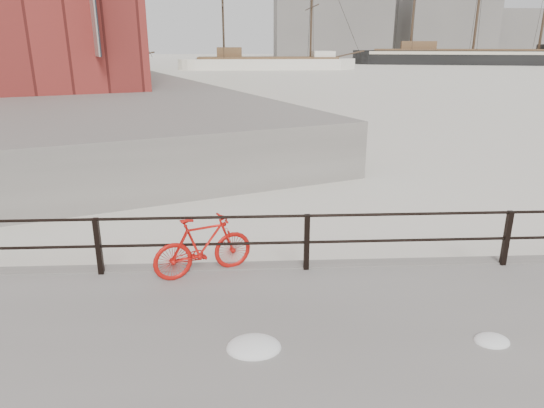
# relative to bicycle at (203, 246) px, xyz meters

# --- Properties ---
(ground) EXTENTS (400.00, 400.00, 0.00)m
(ground) POSITION_rel_bicycle_xyz_m (5.25, 0.25, -0.87)
(ground) COLOR white
(ground) RESTS_ON ground
(far_quay) EXTENTS (78.44, 148.07, 1.80)m
(far_quay) POSITION_rel_bicycle_xyz_m (-34.75, 72.25, 0.03)
(far_quay) COLOR gray
(far_quay) RESTS_ON ground
(guardrail) EXTENTS (28.00, 0.10, 1.00)m
(guardrail) POSITION_rel_bicycle_xyz_m (5.25, 0.10, -0.02)
(guardrail) COLOR black
(guardrail) RESTS_ON promenade
(bicycle) EXTENTS (1.66, 0.93, 1.03)m
(bicycle) POSITION_rel_bicycle_xyz_m (0.00, 0.00, 0.00)
(bicycle) COLOR red
(bicycle) RESTS_ON promenade
(barque_black) EXTENTS (56.30, 30.23, 30.79)m
(barque_black) POSITION_rel_bicycle_xyz_m (46.44, 92.60, -0.87)
(barque_black) COLOR black
(barque_black) RESTS_ON ground
(schooner_mid) EXTENTS (31.71, 14.17, 22.32)m
(schooner_mid) POSITION_rel_bicycle_xyz_m (4.29, 75.72, -0.87)
(schooner_mid) COLOR white
(schooner_mid) RESTS_ON ground
(schooner_left) EXTENTS (28.17, 14.97, 20.30)m
(schooner_left) POSITION_rel_bicycle_xyz_m (-28.44, 76.93, -0.87)
(schooner_left) COLOR white
(schooner_left) RESTS_ON ground
(apartment_brick) EXTENTS (27.87, 22.90, 21.20)m
(apartment_brick) POSITION_rel_bicycle_xyz_m (-49.72, 103.95, 11.53)
(apartment_brick) COLOR brown
(apartment_brick) RESTS_ON far_quay
(industrial_west) EXTENTS (32.00, 18.00, 18.00)m
(industrial_west) POSITION_rel_bicycle_xyz_m (25.25, 140.25, 8.13)
(industrial_west) COLOR gray
(industrial_west) RESTS_ON ground
(industrial_mid) EXTENTS (26.00, 20.00, 24.00)m
(industrial_mid) POSITION_rel_bicycle_xyz_m (60.25, 145.25, 11.13)
(industrial_mid) COLOR gray
(industrial_mid) RESTS_ON ground
(industrial_east) EXTENTS (20.00, 16.00, 14.00)m
(industrial_east) POSITION_rel_bicycle_xyz_m (83.25, 150.25, 6.13)
(industrial_east) COLOR gray
(industrial_east) RESTS_ON ground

